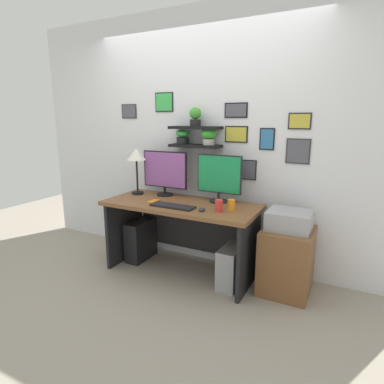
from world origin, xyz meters
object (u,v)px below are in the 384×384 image
computer_tower_left (141,240)px  computer_tower_right (232,266)px  monitor_left (165,172)px  desk_lamp (136,157)px  monitor_right (219,177)px  drawer_cabinet (287,260)px  pen_cup (231,205)px  keyboard (173,206)px  water_cup (219,206)px  desk (184,222)px  computer_mouse (202,209)px  cell_phone (154,201)px  printer (289,220)px

computer_tower_left → computer_tower_right: (1.14, -0.09, -0.03)m
monitor_left → desk_lamp: bearing=-163.4°
monitor_right → monitor_left: bearing=180.0°
drawer_cabinet → computer_tower_right: size_ratio=1.51×
pen_cup → computer_tower_right: size_ratio=0.25×
keyboard → computer_tower_right: size_ratio=1.10×
keyboard → water_cup: 0.46m
desk → keyboard: (0.01, -0.23, 0.22)m
computer_mouse → water_cup: size_ratio=0.82×
cell_phone → computer_tower_left: size_ratio=0.31×
cell_phone → printer: size_ratio=0.37×
keyboard → pen_cup: pen_cup is taller
desk → computer_tower_right: (0.56, -0.07, -0.34)m
computer_mouse → cell_phone: 0.59m
water_cup → drawer_cabinet: bearing=20.9°
computer_tower_left → printer: bearing=1.3°
water_cup → computer_tower_left: (-1.03, 0.19, -0.58)m
keyboard → monitor_right: bearing=51.3°
computer_tower_left → computer_tower_right: computer_tower_left is taller
keyboard → printer: printer is taller
computer_tower_right → pen_cup: bearing=-178.3°
monitor_right → pen_cup: size_ratio=4.77×
desk → keyboard: size_ratio=3.56×
computer_mouse → monitor_right: bearing=88.9°
pen_cup → printer: size_ratio=0.26×
monitor_right → keyboard: monitor_right is taller
water_cup → computer_tower_right: (0.11, 0.09, -0.61)m
cell_phone → monitor_left: bearing=99.4°
monitor_right → computer_tower_right: size_ratio=1.19×
pen_cup → desk: bearing=173.1°
keyboard → cell_phone: size_ratio=3.14×
desk_lamp → pen_cup: bearing=-6.7°
monitor_right → computer_mouse: 0.45m
monitor_right → desk_lamp: (-0.95, -0.09, 0.16)m
computer_mouse → computer_tower_right: 0.64m
desk_lamp → pen_cup: desk_lamp is taller
desk → computer_tower_right: size_ratio=3.92×
water_cup → cell_phone: bearing=178.3°
computer_tower_right → keyboard: bearing=-163.8°
printer → computer_tower_left: size_ratio=0.84×
water_cup → desk_lamp: bearing=168.0°
water_cup → computer_tower_right: size_ratio=0.27×
computer_mouse → drawer_cabinet: computer_mouse is taller
pen_cup → drawer_cabinet: pen_cup is taller
monitor_left → keyboard: monitor_left is taller
desk → printer: size_ratio=4.12×
keyboard → computer_tower_left: size_ratio=0.98×
desk_lamp → computer_tower_right: bearing=-6.6°
pen_cup → computer_tower_right: pen_cup is taller
keyboard → drawer_cabinet: size_ratio=0.73×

